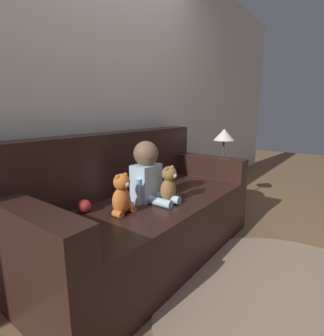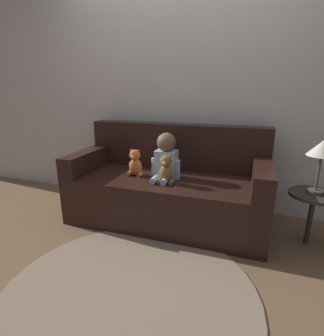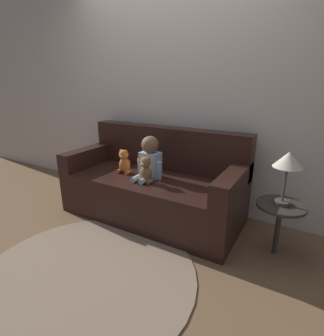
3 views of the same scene
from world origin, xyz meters
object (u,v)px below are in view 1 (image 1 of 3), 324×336
(toy_ball, at_px, (84,206))
(couch, at_px, (141,214))
(person_baby, at_px, (148,173))
(plush_toy_side, at_px, (122,195))
(teddy_bear_brown, at_px, (169,185))
(side_table, at_px, (223,152))

(toy_ball, bearing_deg, couch, -12.22)
(person_baby, xyz_separation_m, plush_toy_side, (-0.30, -0.04, -0.07))
(teddy_bear_brown, xyz_separation_m, plush_toy_side, (-0.34, 0.11, -0.00))
(person_baby, distance_m, toy_ball, 0.48)
(couch, bearing_deg, side_table, -3.81)
(side_table, bearing_deg, plush_toy_side, -178.82)
(couch, height_order, toy_ball, couch)
(toy_ball, bearing_deg, side_table, -5.99)
(plush_toy_side, relative_size, toy_ball, 3.08)
(couch, xyz_separation_m, side_table, (1.25, -0.08, 0.32))
(plush_toy_side, xyz_separation_m, toy_ball, (-0.13, 0.21, -0.08))
(plush_toy_side, height_order, toy_ball, plush_toy_side)
(couch, relative_size, side_table, 2.08)
(side_table, bearing_deg, person_baby, 179.63)
(toy_ball, bearing_deg, teddy_bear_brown, -33.96)
(couch, relative_size, toy_ball, 22.17)
(couch, relative_size, teddy_bear_brown, 7.16)
(couch, xyz_separation_m, person_baby, (-0.01, -0.07, 0.32))
(teddy_bear_brown, bearing_deg, person_baby, 108.27)
(couch, relative_size, person_baby, 4.39)
(person_baby, distance_m, plush_toy_side, 0.31)
(plush_toy_side, distance_m, side_table, 1.55)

